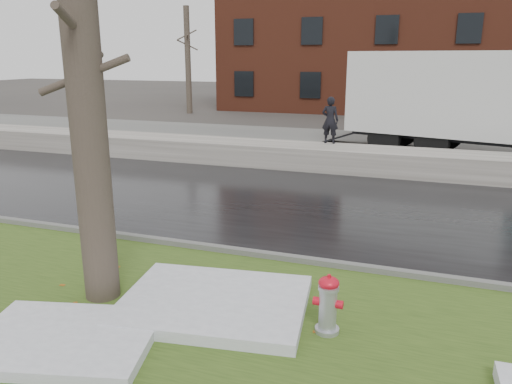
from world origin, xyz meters
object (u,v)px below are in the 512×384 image
(box_truck, at_px, (469,102))
(tree, at_px, (84,80))
(worker, at_px, (330,120))
(fire_hydrant, at_px, (328,302))

(box_truck, bearing_deg, tree, -98.70)
(worker, bearing_deg, box_truck, -141.12)
(fire_hydrant, distance_m, worker, 10.67)
(fire_hydrant, distance_m, box_truck, 13.72)
(box_truck, height_order, worker, box_truck)
(tree, height_order, worker, tree)
(fire_hydrant, distance_m, tree, 4.37)
(fire_hydrant, relative_size, box_truck, 0.07)
(worker, bearing_deg, tree, 86.46)
(fire_hydrant, bearing_deg, worker, 101.44)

